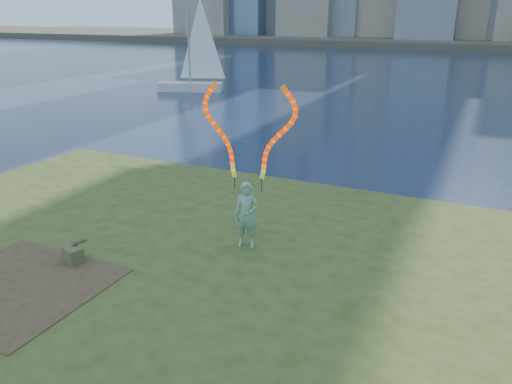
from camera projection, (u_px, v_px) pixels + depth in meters
The scene contains 7 objects.
ground at pixel (204, 274), 11.61m from camera, with size 320.00×320.00×0.00m, color #1A2741.
grassy_knoll at pixel (141, 311), 9.55m from camera, with size 20.00×18.00×0.80m.
dirt_patch at pixel (16, 286), 9.51m from camera, with size 3.20×3.00×0.02m, color #47331E.
far_shore at pixel (471, 41), 91.99m from camera, with size 320.00×40.00×1.20m, color #484435.
woman_with_ribbons at pixel (247, 185), 10.72m from camera, with size 1.94×0.62×3.90m.
canvas_bag at pixel (73, 254), 10.43m from camera, with size 0.53×0.60×0.43m.
sailboat at pixel (193, 73), 37.87m from camera, with size 5.09×3.11×7.78m.
Camera 1 is at (5.52, -8.74, 5.75)m, focal length 35.00 mm.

